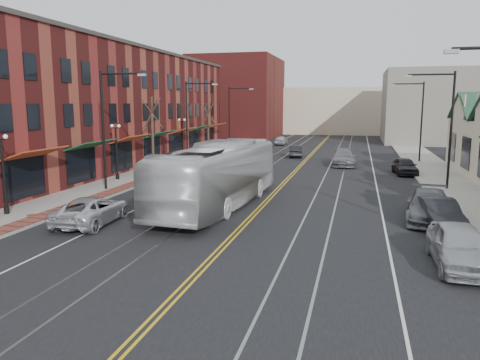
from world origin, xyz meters
The scene contains 28 objects.
ground centered at (0.00, 0.00, 0.00)m, with size 160.00×160.00×0.00m, color black.
sidewalk_left centered at (-12.00, 20.00, 0.07)m, with size 4.00×120.00×0.15m, color gray.
sidewalk_right centered at (12.00, 20.00, 0.07)m, with size 4.00×120.00×0.15m, color gray.
building_left centered at (-19.00, 27.00, 5.50)m, with size 10.00×50.00×11.00m, color maroon.
backdrop_left centered at (-16.00, 70.00, 7.00)m, with size 14.00×18.00×14.00m, color maroon.
backdrop_mid centered at (0.00, 85.00, 4.50)m, with size 22.00×14.00×9.00m, color beige.
backdrop_right centered at (15.00, 65.00, 5.50)m, with size 12.00×16.00×11.00m, color slate.
streetlight_l_1 centered at (-11.05, 16.00, 5.03)m, with size 3.33×0.25×8.00m.
streetlight_l_2 centered at (-11.05, 32.00, 5.03)m, with size 3.33×0.25×8.00m.
streetlight_l_3 centered at (-11.05, 48.00, 5.03)m, with size 3.33×0.25×8.00m.
streetlight_r_1 centered at (11.05, 22.00, 5.03)m, with size 3.33×0.25×8.00m.
streetlight_r_2 centered at (11.05, 38.00, 5.03)m, with size 3.33×0.25×8.00m.
lamppost_l_1 centered at (-12.80, 8.00, 2.20)m, with size 0.84×0.28×4.27m.
lamppost_l_2 centered at (-12.80, 20.00, 2.20)m, with size 0.84×0.28×4.27m.
lamppost_l_3 centered at (-12.80, 34.00, 2.20)m, with size 0.84×0.28×4.27m.
tree_left_near centered at (-12.50, 26.00, 3.51)m, with size 1.78×1.37×6.48m.
tree_left_far centered at (-12.50, 42.00, 3.28)m, with size 1.66×1.28×6.02m.
manhole_far centered at (-11.20, 8.00, 0.16)m, with size 0.60×0.60×0.02m, color #592D19.
traffic_signal centered at (-10.60, 24.00, 2.35)m, with size 0.18×0.15×3.80m.
transit_bus centered at (-2.43, 12.99, 1.88)m, with size 3.16×13.51×3.76m, color silver.
parked_suv centered at (-7.50, 7.77, 0.70)m, with size 2.31×5.02×1.39m, color silver.
parked_car_a centered at (9.17, 5.46, 0.81)m, with size 1.90×4.73×1.61m, color #A8AAAF.
parked_car_b centered at (9.30, 11.00, 0.73)m, with size 1.54×4.41×1.45m, color black.
parked_car_c centered at (9.06, 12.58, 0.78)m, with size 2.19×5.39×1.56m, color #5A5C61.
parked_car_d centered at (9.30, 29.06, 0.72)m, with size 1.70×4.22×1.44m, color black.
distant_car_left centered at (-1.46, 39.96, 0.67)m, with size 1.41×4.05×1.33m, color black.
distant_car_right centered at (4.02, 33.69, 0.79)m, with size 2.22×5.46×1.59m, color slate.
distant_car_far centered at (-5.58, 55.08, 0.69)m, with size 1.62×4.02×1.37m, color #B7B9BF.
Camera 1 is at (5.39, -12.66, 6.01)m, focal length 35.00 mm.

